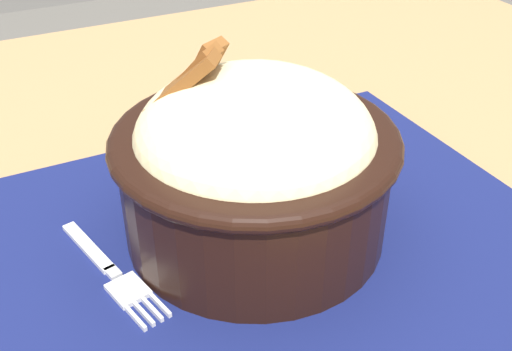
{
  "coord_description": "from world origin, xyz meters",
  "views": [
    {
      "loc": [
        0.14,
        0.33,
        1.05
      ],
      "look_at": [
        -0.02,
        0.0,
        0.81
      ],
      "focal_mm": 43.49,
      "sensor_mm": 36.0,
      "label": 1
    }
  ],
  "objects": [
    {
      "name": "table",
      "position": [
        0.0,
        0.0,
        0.69
      ],
      "size": [
        1.19,
        0.99,
        0.76
      ],
      "color": "#99754C",
      "rests_on": "ground_plane"
    },
    {
      "name": "placemat",
      "position": [
        -0.0,
        0.01,
        0.76
      ],
      "size": [
        0.47,
        0.33,
        0.0
      ],
      "primitive_type": "cube",
      "rotation": [
        0.0,
        0.0,
        -0.0
      ],
      "color": "#11194C",
      "rests_on": "table"
    },
    {
      "name": "bowl",
      "position": [
        -0.02,
        0.0,
        0.82
      ],
      "size": [
        0.2,
        0.2,
        0.14
      ],
      "color": "black",
      "rests_on": "placemat"
    },
    {
      "name": "fork",
      "position": [
        0.09,
        0.0,
        0.76
      ],
      "size": [
        0.04,
        0.13,
        0.0
      ],
      "color": "silver",
      "rests_on": "placemat"
    }
  ]
}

